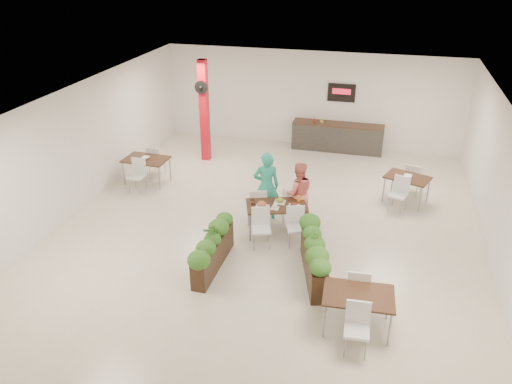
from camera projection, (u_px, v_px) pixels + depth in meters
ground at (269, 228)px, 12.25m from camera, size 12.00×12.00×0.00m
room_shell at (270, 152)px, 11.36m from camera, size 10.10×12.10×3.22m
red_column at (204, 110)px, 15.49m from camera, size 0.40×0.41×3.20m
service_counter at (337, 136)px, 16.70m from camera, size 3.00×0.64×2.20m
main_table at (276, 209)px, 11.79m from camera, size 1.68×1.93×0.92m
diner_man at (266, 186)px, 12.33m from camera, size 0.75×0.61×1.78m
diner_woman at (298, 193)px, 12.19m from camera, size 0.93×0.82×1.60m
planter_left at (213, 246)px, 10.56m from camera, size 0.42×1.98×1.03m
planter_right at (314, 255)px, 10.27m from camera, size 0.86×2.02×1.09m
side_table_a at (146, 162)px, 14.34m from camera, size 1.27×1.64×0.92m
side_table_b at (407, 181)px, 13.22m from camera, size 1.30×1.67×0.92m
side_table_c at (358, 300)px, 8.78m from camera, size 1.28×1.64×0.92m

